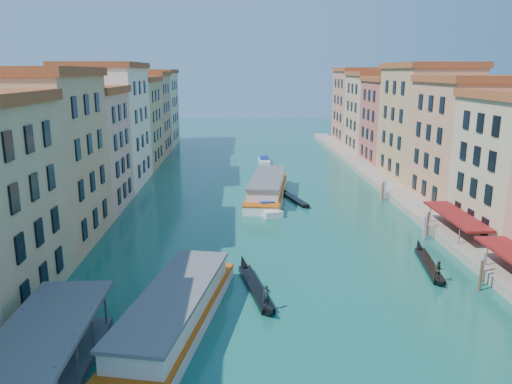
{
  "coord_description": "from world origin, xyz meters",
  "views": [
    {
      "loc": [
        -3.54,
        -16.35,
        19.52
      ],
      "look_at": [
        -1.25,
        42.66,
        5.19
      ],
      "focal_mm": 35.0,
      "sensor_mm": 36.0,
      "label": 1
    }
  ],
  "objects_px": {
    "vaporetto_stop": "(41,367)",
    "gondola_right": "(430,264)",
    "vaporetto_near": "(175,312)",
    "vaporetto_far": "(267,188)",
    "gondola_fore": "(255,286)"
  },
  "relations": [
    {
      "from": "vaporetto_near",
      "to": "vaporetto_stop",
      "type": "bearing_deg",
      "value": -125.8
    },
    {
      "from": "vaporetto_far",
      "to": "gondola_fore",
      "type": "xyz_separation_m",
      "value": [
        -3.23,
        -34.95,
        -1.09
      ]
    },
    {
      "from": "vaporetto_stop",
      "to": "vaporetto_far",
      "type": "distance_m",
      "value": 51.72
    },
    {
      "from": "vaporetto_stop",
      "to": "vaporetto_near",
      "type": "height_order",
      "value": "vaporetto_stop"
    },
    {
      "from": "vaporetto_near",
      "to": "gondola_right",
      "type": "distance_m",
      "value": 26.99
    },
    {
      "from": "vaporetto_far",
      "to": "gondola_fore",
      "type": "height_order",
      "value": "vaporetto_far"
    },
    {
      "from": "vaporetto_stop",
      "to": "vaporetto_far",
      "type": "relative_size",
      "value": 0.71
    },
    {
      "from": "gondola_right",
      "to": "vaporetto_near",
      "type": "bearing_deg",
      "value": -146.47
    },
    {
      "from": "vaporetto_stop",
      "to": "gondola_right",
      "type": "xyz_separation_m",
      "value": [
        31.96,
        18.47,
        -0.99
      ]
    },
    {
      "from": "vaporetto_far",
      "to": "vaporetto_stop",
      "type": "bearing_deg",
      "value": -101.27
    },
    {
      "from": "vaporetto_stop",
      "to": "gondola_right",
      "type": "bearing_deg",
      "value": 30.02
    },
    {
      "from": "vaporetto_stop",
      "to": "vaporetto_near",
      "type": "bearing_deg",
      "value": 42.94
    },
    {
      "from": "vaporetto_near",
      "to": "gondola_fore",
      "type": "distance_m",
      "value": 9.44
    },
    {
      "from": "vaporetto_stop",
      "to": "gondola_right",
      "type": "relative_size",
      "value": 1.38
    },
    {
      "from": "gondola_fore",
      "to": "gondola_right",
      "type": "distance_m",
      "value": 18.52
    }
  ]
}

